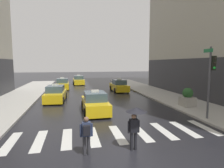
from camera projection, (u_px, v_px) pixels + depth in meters
name	position (u px, v px, depth m)	size (l,w,h in m)	color
ground_plane	(136.00, 162.00, 7.37)	(160.00, 160.00, 0.00)	black
crosswalk_markings	(118.00, 134.00, 10.28)	(11.30, 2.80, 0.01)	silver
traffic_light_pole	(211.00, 73.00, 12.42)	(0.44, 0.84, 4.80)	#47474C
taxi_lead	(95.00, 103.00, 14.86)	(1.99, 4.57, 1.80)	yellow
taxi_second	(56.00, 94.00, 19.17)	(2.13, 4.63, 1.80)	yellow
taxi_third	(119.00, 86.00, 26.19)	(1.96, 4.56, 1.80)	yellow
taxi_fourth	(62.00, 84.00, 28.19)	(2.03, 4.59, 1.80)	yellow
taxi_fifth	(79.00, 81.00, 34.50)	(2.09, 4.61, 1.80)	yellow
pedestrian_with_umbrella	(135.00, 117.00, 8.28)	(0.96, 0.96, 1.94)	black
pedestrian_with_backpack	(86.00, 133.00, 7.86)	(0.55, 0.43, 1.65)	#333338
planter_near_corner	(188.00, 98.00, 16.36)	(1.10, 1.10, 1.60)	#A8A399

